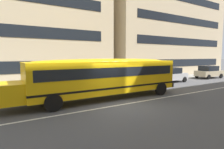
# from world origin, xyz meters

# --- Properties ---
(ground_plane) EXTENTS (400.00, 400.00, 0.00)m
(ground_plane) POSITION_xyz_m (0.00, 0.00, 0.00)
(ground_plane) COLOR #4C4C4F
(sidewalk_far) EXTENTS (120.00, 3.00, 0.01)m
(sidewalk_far) POSITION_xyz_m (0.00, 7.93, 0.01)
(sidewalk_far) COLOR gray
(sidewalk_far) RESTS_ON ground_plane
(lane_centreline) EXTENTS (110.00, 0.16, 0.01)m
(lane_centreline) POSITION_xyz_m (0.00, 0.00, 0.00)
(lane_centreline) COLOR silver
(lane_centreline) RESTS_ON ground_plane
(school_bus) EXTENTS (12.29, 2.90, 2.75)m
(school_bus) POSITION_xyz_m (0.18, 1.95, 1.63)
(school_bus) COLOR yellow
(school_bus) RESTS_ON ground_plane
(parked_car_silver_under_tree) EXTENTS (3.94, 1.96, 1.64)m
(parked_car_silver_under_tree) POSITION_xyz_m (10.51, 5.07, 0.84)
(parked_car_silver_under_tree) COLOR #B7BABF
(parked_car_silver_under_tree) RESTS_ON ground_plane
(parked_car_beige_near_corner) EXTENTS (3.99, 2.06, 1.64)m
(parked_car_beige_near_corner) POSITION_xyz_m (17.94, 5.03, 0.84)
(parked_car_beige_near_corner) COLOR #C1B28E
(parked_car_beige_near_corner) RESTS_ON ground_plane
(apartment_block_far_left) EXTENTS (20.96, 9.91, 16.50)m
(apartment_block_far_left) POSITION_xyz_m (-4.81, 14.36, 8.25)
(apartment_block_far_left) COLOR #C6B28E
(apartment_block_far_left) RESTS_ON ground_plane
(apartment_block_far_centre) EXTENTS (21.87, 9.11, 19.70)m
(apartment_block_far_centre) POSITION_xyz_m (18.37, 13.96, 9.85)
(apartment_block_far_centre) COLOR #C6B28E
(apartment_block_far_centre) RESTS_ON ground_plane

